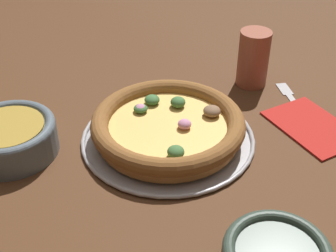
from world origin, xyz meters
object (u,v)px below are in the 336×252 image
at_px(pizza_tray, 168,138).
at_px(drinking_cup, 253,58).
at_px(napkin, 313,126).
at_px(fork, 294,101).
at_px(pizza, 168,126).
at_px(bowl_near, 10,136).

bearing_deg(pizza_tray, drinking_cup, 87.74).
bearing_deg(napkin, fork, 139.60).
xyz_separation_m(pizza_tray, napkin, (0.18, 0.19, -0.00)).
bearing_deg(fork, drinking_cup, 35.35).
xyz_separation_m(drinking_cup, napkin, (0.17, -0.07, -0.05)).
height_order(pizza, napkin, pizza).
bearing_deg(drinking_cup, napkin, -21.07).
xyz_separation_m(bowl_near, napkin, (0.36, 0.38, -0.03)).
distance_m(pizza, napkin, 0.27).
xyz_separation_m(drinking_cup, fork, (0.10, -0.01, -0.06)).
bearing_deg(drinking_cup, pizza_tray, -92.26).
relative_size(pizza_tray, fork, 2.23).
relative_size(pizza_tray, bowl_near, 1.95).
xyz_separation_m(pizza, napkin, (0.18, 0.19, -0.03)).
distance_m(pizza_tray, napkin, 0.26).
bearing_deg(pizza_tray, bowl_near, -133.75).
bearing_deg(bowl_near, napkin, 46.77).
distance_m(bowl_near, fork, 0.53).
bearing_deg(drinking_cup, fork, -5.30).
relative_size(pizza_tray, pizza, 1.14).
distance_m(pizza, bowl_near, 0.26).
bearing_deg(pizza, napkin, 47.21).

